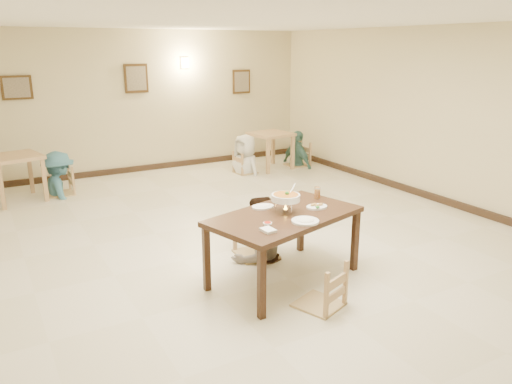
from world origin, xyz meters
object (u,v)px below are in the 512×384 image
drink_glass (317,193)px  bg_chair_rl (245,153)px  bg_diner_b (56,152)px  chair_far (256,217)px  bg_chair_rr (298,144)px  bg_diner_c (245,134)px  main_table (285,221)px  main_diner (259,197)px  curry_warmer (286,198)px  bg_table_left (15,163)px  bg_chair_lr (58,169)px  bg_diner_d (298,131)px  bg_table_right (271,139)px  chair_near (320,264)px

drink_glass → bg_chair_rl: 4.69m
drink_glass → bg_diner_b: (-2.40, 4.71, -0.08)m
chair_far → bg_chair_rr: 5.23m
drink_glass → bg_chair_rr: 5.27m
drink_glass → bg_diner_c: 4.67m
main_table → main_diner: (0.06, 0.71, 0.08)m
main_diner → curry_warmer: (-0.02, -0.66, 0.17)m
chair_far → main_diner: size_ratio=0.65×
bg_table_left → curry_warmer: bearing=-63.4°
curry_warmer → drink_glass: curry_warmer is taller
bg_table_left → bg_diner_c: 4.48m
bg_chair_lr → bg_diner_d: (5.14, -0.23, 0.31)m
main_table → chair_far: (0.07, 0.78, -0.21)m
main_table → bg_table_right: bearing=45.1°
bg_chair_rl → bg_diner_c: (0.00, -0.00, 0.40)m
bg_table_left → bg_diner_b: size_ratio=0.61×
chair_far → bg_chair_rr: chair_far is taller
bg_chair_rr → bg_diner_c: 1.41m
chair_far → drink_glass: 0.85m
main_table → bg_table_right: 5.56m
bg_diner_b → bg_diner_d: 5.15m
bg_chair_rr → chair_near: bearing=-33.1°
curry_warmer → bg_chair_rl: 5.16m
chair_far → bg_chair_rr: size_ratio=1.05×
bg_diner_c → bg_diner_d: 1.37m
bg_chair_rr → bg_diner_b: size_ratio=0.63×
main_diner → bg_chair_rr: bearing=-136.1°
chair_near → bg_diner_d: bg_diner_d is taller
drink_glass → bg_table_left: size_ratio=0.15×
main_table → main_diner: bearing=69.5°
bg_table_right → bg_chair_rr: bg_chair_rr is taller
drink_glass → bg_table_left: 5.59m
main_table → bg_diner_c: (2.06, 4.77, 0.11)m
bg_chair_rl → curry_warmer: bearing=151.0°
chair_far → bg_table_left: size_ratio=1.07×
chair_near → bg_chair_rr: size_ratio=0.94×
chair_far → bg_table_right: bearing=61.6°
curry_warmer → bg_table_left: size_ratio=0.37×
bg_table_left → bg_diner_d: bg_diner_d is taller
curry_warmer → bg_diner_b: bearing=109.5°
bg_table_right → bg_diner_b: 4.46m
bg_diner_c → bg_chair_lr: bearing=-107.3°
main_diner → bg_chair_rl: (1.99, 4.06, -0.38)m
main_diner → bg_diner_b: main_diner is taller
main_table → bg_chair_rl: size_ratio=2.19×
bg_diner_d → bg_diner_c: bearing=85.5°
main_diner → bg_diner_c: size_ratio=0.97×
bg_table_left → bg_chair_lr: (0.70, 0.06, -0.20)m
bg_table_right → main_diner: bearing=-123.0°
curry_warmer → bg_diner_c: (2.02, 4.72, -0.15)m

